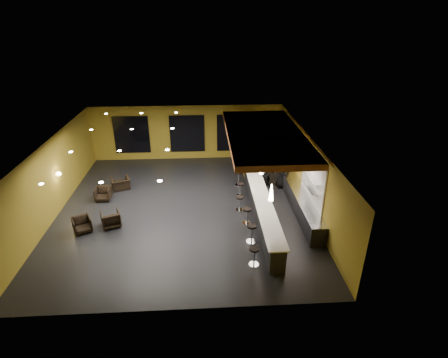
{
  "coord_description": "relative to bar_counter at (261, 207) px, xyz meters",
  "views": [
    {
      "loc": [
        1.08,
        -14.96,
        8.78
      ],
      "look_at": [
        2.0,
        0.5,
        1.3
      ],
      "focal_mm": 28.0,
      "sensor_mm": 36.0,
      "label": 1
    }
  ],
  "objects": [
    {
      "name": "bar_stool_0",
      "position": [
        -0.8,
        -3.43,
        -0.01
      ],
      "size": [
        0.39,
        0.39,
        0.77
      ],
      "rotation": [
        0.0,
        0.0,
        0.19
      ],
      "color": "silver",
      "rests_on": "floor"
    },
    {
      "name": "wall_front",
      "position": [
        -3.65,
        -5.55,
        1.25
      ],
      "size": [
        12.0,
        0.1,
        3.5
      ],
      "primitive_type": "cube",
      "color": "olive",
      "rests_on": "floor"
    },
    {
      "name": "floor",
      "position": [
        -3.65,
        1.0,
        -0.55
      ],
      "size": [
        12.0,
        13.0,
        0.1
      ],
      "primitive_type": "cube",
      "color": "black",
      "rests_on": "ground"
    },
    {
      "name": "armchair_d",
      "position": [
        -7.17,
        3.3,
        -0.19
      ],
      "size": [
        1.2,
        1.12,
        0.63
      ],
      "primitive_type": "imported",
      "rotation": [
        0.0,
        0.0,
        3.49
      ],
      "color": "black",
      "rests_on": "floor"
    },
    {
      "name": "bar_top",
      "position": [
        0.0,
        0.0,
        0.52
      ],
      "size": [
        0.78,
        8.1,
        0.05
      ],
      "primitive_type": "cube",
      "color": "white",
      "rests_on": "bar_counter"
    },
    {
      "name": "staff_c",
      "position": [
        1.6,
        2.98,
        0.36
      ],
      "size": [
        0.85,
        0.56,
        1.72
      ],
      "primitive_type": "imported",
      "rotation": [
        0.0,
        0.0,
        -0.02
      ],
      "color": "black",
      "rests_on": "floor"
    },
    {
      "name": "tile_backsplash",
      "position": [
        2.31,
        0.0,
        1.5
      ],
      "size": [
        0.06,
        3.2,
        2.4
      ],
      "primitive_type": "cube",
      "color": "white",
      "rests_on": "wall_right"
    },
    {
      "name": "wood_soffit",
      "position": [
        0.35,
        2.0,
        2.86
      ],
      "size": [
        3.6,
        8.0,
        0.28
      ],
      "primitive_type": "cube",
      "color": "#9F552E",
      "rests_on": "ceiling"
    },
    {
      "name": "window_right",
      "position": [
        -0.65,
        7.44,
        1.2
      ],
      "size": [
        2.2,
        0.06,
        2.4
      ],
      "primitive_type": "cube",
      "color": "black",
      "rests_on": "wall_back"
    },
    {
      "name": "armchair_c",
      "position": [
        -7.81,
        2.11,
        -0.15
      ],
      "size": [
        0.74,
        0.76,
        0.69
      ],
      "primitive_type": "imported",
      "rotation": [
        0.0,
        0.0,
        -0.01
      ],
      "color": "black",
      "rests_on": "floor"
    },
    {
      "name": "bar_stool_1",
      "position": [
        -0.7,
        -1.96,
        0.03
      ],
      "size": [
        0.42,
        0.42,
        0.83
      ],
      "rotation": [
        0.0,
        0.0,
        -0.41
      ],
      "color": "silver",
      "rests_on": "floor"
    },
    {
      "name": "wall_right",
      "position": [
        2.4,
        1.0,
        1.25
      ],
      "size": [
        0.1,
        13.0,
        3.5
      ],
      "primitive_type": "cube",
      "color": "olive",
      "rests_on": "floor"
    },
    {
      "name": "armchair_a",
      "position": [
        -8.02,
        -0.73,
        -0.16
      ],
      "size": [
        0.99,
        1.0,
        0.68
      ],
      "primitive_type": "imported",
      "rotation": [
        0.0,
        0.0,
        0.49
      ],
      "color": "black",
      "rests_on": "floor"
    },
    {
      "name": "prep_top",
      "position": [
        2.0,
        0.5,
        0.39
      ],
      "size": [
        0.72,
        6.0,
        0.03
      ],
      "primitive_type": "cube",
      "color": "silver",
      "rests_on": "prep_counter"
    },
    {
      "name": "window_center",
      "position": [
        -3.65,
        7.44,
        1.2
      ],
      "size": [
        2.2,
        0.06,
        2.4
      ],
      "primitive_type": "cube",
      "color": "black",
      "rests_on": "wall_back"
    },
    {
      "name": "prep_counter",
      "position": [
        2.0,
        0.5,
        -0.07
      ],
      "size": [
        0.7,
        6.0,
        0.86
      ],
      "primitive_type": "cube",
      "color": "black",
      "rests_on": "floor"
    },
    {
      "name": "bar_stool_5",
      "position": [
        -0.72,
        3.35,
        0.01
      ],
      "size": [
        0.4,
        0.4,
        0.8
      ],
      "rotation": [
        0.0,
        0.0,
        0.27
      ],
      "color": "silver",
      "rests_on": "floor"
    },
    {
      "name": "pendant_1",
      "position": [
        0.0,
        0.5,
        1.85
      ],
      "size": [
        0.2,
        0.2,
        0.7
      ],
      "primitive_type": "cone",
      "color": "white",
      "rests_on": "wood_soffit"
    },
    {
      "name": "bar_stool_2",
      "position": [
        -0.73,
        -0.54,
        0.01
      ],
      "size": [
        0.4,
        0.4,
        0.79
      ],
      "rotation": [
        0.0,
        0.0,
        0.04
      ],
      "color": "silver",
      "rests_on": "floor"
    },
    {
      "name": "wall_shelf_lower",
      "position": [
        2.17,
        -0.2,
        1.1
      ],
      "size": [
        0.3,
        1.5,
        0.03
      ],
      "primitive_type": "cube",
      "color": "silver",
      "rests_on": "wall_right"
    },
    {
      "name": "bar_stool_4",
      "position": [
        -0.75,
        2.1,
        -0.04
      ],
      "size": [
        0.37,
        0.37,
        0.73
      ],
      "rotation": [
        0.0,
        0.0,
        -0.42
      ],
      "color": "silver",
      "rests_on": "floor"
    },
    {
      "name": "wall_sconce",
      "position": [
        -9.53,
        1.5,
        1.3
      ],
      "size": [
        0.22,
        0.22,
        0.22
      ],
      "primitive_type": "sphere",
      "color": "#FFE5B2",
      "rests_on": "wall_left"
    },
    {
      "name": "pendant_0",
      "position": [
        0.0,
        -2.0,
        1.85
      ],
      "size": [
        0.2,
        0.2,
        0.7
      ],
      "primitive_type": "cone",
      "color": "white",
      "rests_on": "wood_soffit"
    },
    {
      "name": "column",
      "position": [
        0.0,
        4.6,
        1.25
      ],
      "size": [
        0.6,
        0.6,
        3.5
      ],
      "primitive_type": "cube",
      "color": "olive",
      "rests_on": "floor"
    },
    {
      "name": "pendant_2",
      "position": [
        0.0,
        3.0,
        1.85
      ],
      "size": [
        0.2,
        0.2,
        0.7
      ],
      "primitive_type": "cone",
      "color": "white",
      "rests_on": "wood_soffit"
    },
    {
      "name": "wall_shelf_upper",
      "position": [
        2.17,
        -0.2,
        1.55
      ],
      "size": [
        0.3,
        1.5,
        0.03
      ],
      "primitive_type": "cube",
      "color": "silver",
      "rests_on": "wall_right"
    },
    {
      "name": "staff_b",
      "position": [
        0.85,
        3.13,
        0.28
      ],
      "size": [
        0.76,
        0.6,
        1.55
      ],
      "primitive_type": "imported",
      "rotation": [
        0.0,
        0.0,
        -0.01
      ],
      "color": "black",
      "rests_on": "floor"
    },
    {
      "name": "wall_left",
      "position": [
        -9.7,
        1.0,
        1.25
      ],
      "size": [
        0.1,
        13.0,
        3.5
      ],
      "primitive_type": "cube",
      "color": "olive",
      "rests_on": "floor"
    },
    {
      "name": "wall_back",
      "position": [
        -3.65,
        7.55,
        1.25
      ],
      "size": [
        12.0,
        0.1,
        3.5
      ],
      "primitive_type": "cube",
      "color": "olive",
      "rests_on": "floor"
    },
    {
      "name": "armchair_b",
      "position": [
        -6.86,
        -0.37,
        -0.13
      ],
      "size": [
        1.03,
        1.04,
        0.74
      ],
      "primitive_type": "imported",
      "rotation": [
        0.0,
        0.0,
        3.52
      ],
      "color": "black",
      "rests_on": "floor"
    },
    {
      "name": "bar_counter",
      "position": [
        0.0,
        0.0,
        0.0
      ],
      "size": [
        0.6,
        8.0,
        1.0
      ],
      "primitive_type": "cube",
      "color": "black",
      "rests_on": "floor"
    },
    {
      "name": "staff_a",
      "position": [
        0.5,
        2.47,
        0.34
      ],
      "size": [
        0.67,
        0.51,
        1.67
      ],
      "primitive_type": "imported",
      "rotation": [
        0.0,
        0.0,
        0.19
      ],
      "color": "black",
      "rests_on": "floor"
    },
    {
      "name": "bar_stool_3",
      "position": [
        -0.94,
        0.66,
        -0.03
      ],
      "size": [
        0.37,
        0.37,
        0.74
      ],
      "rotation": [
        0.0,
        0.0,
        -0.13
      ],
      "color": "silver",
      "rests_on": "floor"
    },
    {
      "name": "ceiling",
      "position": [
        -3.65,
        1.0,
        3.05
      ],
      "size": [
        12.0,
        13.0,
        0.1
      ],
      "primitive_type": "cube",
      "color": "black"
    },
    {
      "name": "window_left",
      "position": [
        -7.15,
        7.44,
        1.2
      ],
      "size": [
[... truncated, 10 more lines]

